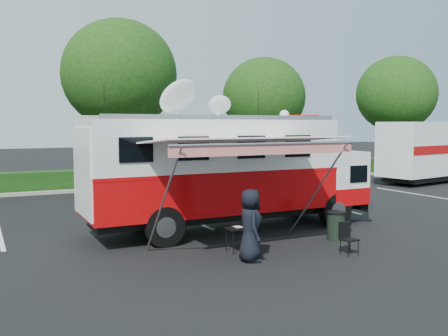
{
  "coord_description": "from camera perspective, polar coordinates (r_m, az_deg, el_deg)",
  "views": [
    {
      "loc": [
        -7.05,
        -13.61,
        3.28
      ],
      "look_at": [
        0.0,
        0.5,
        1.9
      ],
      "focal_mm": 40.0,
      "sensor_mm": 36.0,
      "label": 1
    }
  ],
  "objects": [
    {
      "name": "ground_plane",
      "position": [
        15.68,
        0.82,
        -7.08
      ],
      "size": [
        120.0,
        120.0,
        0.0
      ],
      "primitive_type": "plane",
      "color": "black",
      "rests_on": "ground"
    },
    {
      "name": "back_border",
      "position": [
        27.81,
        -9.46,
        8.49
      ],
      "size": [
        60.0,
        6.14,
        8.87
      ],
      "color": "#9E998E",
      "rests_on": "ground_plane"
    },
    {
      "name": "stall_lines",
      "position": [
        18.15,
        -4.96,
        -5.42
      ],
      "size": [
        24.12,
        5.5,
        0.01
      ],
      "color": "silver",
      "rests_on": "ground_plane"
    },
    {
      "name": "command_truck",
      "position": [
        15.36,
        0.57,
        -0.25
      ],
      "size": [
        9.12,
        2.51,
        4.38
      ],
      "color": "black",
      "rests_on": "ground_plane"
    },
    {
      "name": "awning",
      "position": [
        12.62,
        2.66,
        2.9
      ],
      "size": [
        4.98,
        2.58,
        3.01
      ],
      "color": "white",
      "rests_on": "ground_plane"
    },
    {
      "name": "person",
      "position": [
        12.23,
        3.01,
        -10.57
      ],
      "size": [
        0.76,
        0.97,
        1.75
      ],
      "primitive_type": "imported",
      "rotation": [
        0.0,
        0.0,
        1.31
      ],
      "color": "black",
      "rests_on": "ground_plane"
    },
    {
      "name": "folding_table",
      "position": [
        12.93,
        1.9,
        -6.96
      ],
      "size": [
        0.8,
        0.59,
        0.65
      ],
      "color": "black",
      "rests_on": "ground_plane"
    },
    {
      "name": "folding_chair",
      "position": [
        13.13,
        13.87,
        -7.48
      ],
      "size": [
        0.41,
        0.43,
        0.81
      ],
      "color": "black",
      "rests_on": "ground_plane"
    },
    {
      "name": "trash_bin",
      "position": [
        14.64,
        12.65,
        -6.44
      ],
      "size": [
        0.54,
        0.54,
        0.81
      ],
      "color": "black",
      "rests_on": "ground_plane"
    }
  ]
}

